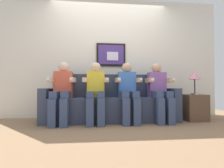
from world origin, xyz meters
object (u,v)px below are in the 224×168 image
Objects in this scene: spare_remote_on_table at (196,94)px; side_table_right at (194,107)px; person_leftmost at (62,89)px; couch at (111,104)px; table_lamp at (195,76)px; person_right_center at (128,89)px; person_rightmost at (159,89)px; person_left_center at (96,89)px.

side_table_right is at bearing 96.05° from spare_remote_on_table.
spare_remote_on_table is (2.50, 0.01, -0.10)m from person_leftmost.
table_lamp reaches higher than couch.
couch is 1.73m from table_lamp.
person_right_center and person_rightmost have the same top height.
person_left_center is 1.00× the size of person_right_center.
person_rightmost is at bearing 0.00° from person_right_center.
couch is at bearing 174.20° from spare_remote_on_table.
side_table_right is 1.09× the size of table_lamp.
person_leftmost and person_left_center have the same top height.
side_table_right is (0.72, 0.06, -0.36)m from person_rightmost.
person_right_center is 1.37m from table_lamp.
side_table_right is at bearing -3.83° from couch.
person_right_center is 1.00× the size of person_rightmost.
person_right_center is 2.22× the size of side_table_right.
person_leftmost is 1.00× the size of person_rightmost.
person_rightmost is 0.79m from table_lamp.
spare_remote_on_table is (0.73, 0.01, -0.10)m from person_rightmost.
person_left_center is 1.18m from person_rightmost.
person_left_center is at bearing -178.06° from table_lamp.
person_rightmost reaches higher than side_table_right.
person_left_center is 1.00× the size of person_rightmost.
person_leftmost is at bearing -179.95° from person_left_center.
person_right_center is 0.59m from person_rightmost.
couch is 19.34× the size of spare_remote_on_table.
person_left_center reaches higher than table_lamp.
person_rightmost is 0.73m from spare_remote_on_table.
side_table_right is at bearing 2.68° from person_right_center.
person_leftmost is 0.59m from person_left_center.
couch is at bearing 150.26° from person_right_center.
couch is 1.63m from spare_remote_on_table.
person_leftmost is at bearing 180.00° from person_rightmost.
person_left_center is at bearing -179.86° from spare_remote_on_table.
person_rightmost is at bearing -0.02° from person_left_center.
couch reaches higher than spare_remote_on_table.
person_right_center is at bearing 0.00° from person_leftmost.
person_left_center is 2.41× the size of table_lamp.
person_leftmost reaches higher than side_table_right.
person_right_center is (0.30, -0.17, 0.29)m from couch.
person_left_center is at bearing 179.95° from person_right_center.
person_rightmost is 2.41× the size of table_lamp.
person_left_center is 1.91m from spare_remote_on_table.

